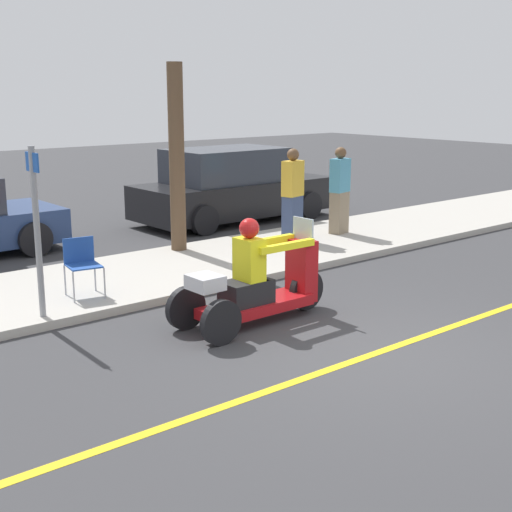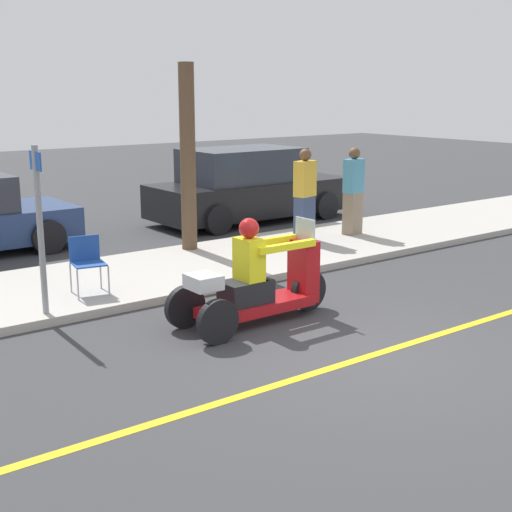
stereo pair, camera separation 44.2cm
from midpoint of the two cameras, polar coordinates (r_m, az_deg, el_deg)
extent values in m
plane|color=#38383A|center=(8.50, 11.08, -7.73)|extent=(60.00, 60.00, 0.00)
cube|color=gold|center=(8.20, 9.07, -8.40)|extent=(24.00, 0.12, 0.01)
cube|color=#B2ADA3|center=(11.89, -5.53, -1.16)|extent=(28.00, 2.80, 0.12)
cylinder|color=black|center=(9.91, 5.51, -2.77)|extent=(0.56, 0.10, 0.56)
cylinder|color=black|center=(8.57, -1.60, -5.30)|extent=(0.56, 0.10, 0.56)
cylinder|color=black|center=(9.16, -4.31, -4.10)|extent=(0.56, 0.10, 0.56)
cube|color=#AD1419|center=(9.36, 1.36, -4.04)|extent=(1.62, 0.52, 0.14)
cube|color=black|center=(9.20, 0.57, -2.90)|extent=(0.65, 0.41, 0.31)
cube|color=#AD1419|center=(9.77, 5.11, -1.18)|extent=(0.24, 0.41, 0.85)
cube|color=silver|center=(9.65, 5.27, 2.14)|extent=(0.03, 0.37, 0.30)
cube|color=silver|center=(8.77, -2.79, -2.07)|extent=(0.36, 0.41, 0.18)
cube|color=yellow|center=(9.12, 0.83, -0.26)|extent=(0.26, 0.38, 0.55)
sphere|color=red|center=(9.03, 0.84, 2.24)|extent=(0.26, 0.26, 0.26)
cube|color=black|center=(9.22, 1.92, -2.87)|extent=(0.14, 0.14, 0.31)
cube|color=black|center=(9.40, 1.00, -2.55)|extent=(0.14, 0.14, 0.31)
cube|color=yellow|center=(9.22, 3.86, 0.74)|extent=(0.92, 0.09, 0.09)
cube|color=yellow|center=(9.52, 2.29, 1.16)|extent=(0.92, 0.09, 0.09)
cube|color=#38476B|center=(13.88, 4.81, 3.02)|extent=(0.43, 0.33, 0.86)
cube|color=gold|center=(13.76, 4.87, 6.18)|extent=(0.47, 0.34, 0.68)
sphere|color=brown|center=(13.71, 4.91, 8.07)|extent=(0.23, 0.23, 0.23)
cube|color=gray|center=(14.58, 8.60, 3.39)|extent=(0.42, 0.32, 0.85)
cube|color=#4C99B7|center=(14.47, 8.70, 6.35)|extent=(0.46, 0.33, 0.67)
sphere|color=brown|center=(14.43, 8.77, 8.13)|extent=(0.23, 0.23, 0.23)
cylinder|color=#A5A8AD|center=(10.17, -12.86, -2.28)|extent=(0.02, 0.02, 0.44)
cylinder|color=#A5A8AD|center=(10.28, -10.49, -2.00)|extent=(0.02, 0.02, 0.44)
cylinder|color=#A5A8AD|center=(10.59, -13.45, -1.70)|extent=(0.02, 0.02, 0.44)
cylinder|color=#A5A8AD|center=(10.69, -11.17, -1.44)|extent=(0.02, 0.02, 0.44)
cube|color=#1E479E|center=(10.38, -12.05, -0.62)|extent=(0.51, 0.51, 0.02)
cube|color=#1E479E|center=(10.54, -12.41, 0.58)|extent=(0.44, 0.10, 0.38)
cube|color=black|center=(16.55, 0.29, 4.74)|extent=(4.70, 1.85, 0.75)
cube|color=#2D333D|center=(16.32, -0.37, 7.29)|extent=(2.59, 1.67, 0.76)
cylinder|color=black|center=(16.87, 6.35, 4.02)|extent=(0.64, 0.22, 0.64)
cylinder|color=black|center=(18.24, 2.36, 4.79)|extent=(0.64, 0.22, 0.64)
cylinder|color=black|center=(14.97, -2.23, 2.91)|extent=(0.64, 0.22, 0.64)
cylinder|color=black|center=(16.50, -5.91, 3.82)|extent=(0.64, 0.22, 0.64)
cylinder|color=black|center=(13.71, -15.42, 1.48)|extent=(0.64, 0.22, 0.64)
cylinder|color=black|center=(15.41, -17.97, 2.57)|extent=(0.64, 0.22, 0.64)
cylinder|color=brown|center=(12.94, -4.50, 7.83)|extent=(0.28, 0.28, 3.34)
cylinder|color=gray|center=(9.49, -15.60, 1.91)|extent=(0.08, 0.08, 2.20)
cube|color=#1E51AD|center=(9.36, -15.94, 7.32)|extent=(0.02, 0.36, 0.24)
camera|label=1|loc=(0.22, -88.62, 0.33)|focal=50.00mm
camera|label=2|loc=(0.22, 91.38, -0.33)|focal=50.00mm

